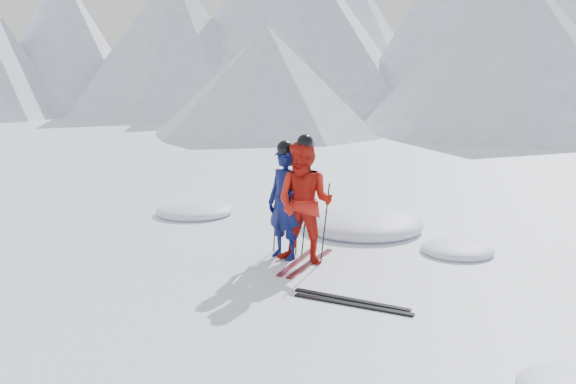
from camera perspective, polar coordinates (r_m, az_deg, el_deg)
The scene contains 12 objects.
ground at distance 9.56m, azimuth 5.71°, elevation -7.87°, with size 160.00×160.00×0.00m, color white.
skier_blue at distance 10.22m, azimuth -0.31°, elevation -1.06°, with size 0.69×0.45×1.90m, color #0C1348.
skier_red at distance 9.93m, azimuth 1.58°, elevation -1.03°, with size 0.99×0.77×2.03m, color red.
pole_blue_left at distance 10.57m, azimuth -1.23°, elevation -2.41°, with size 0.02×0.02×1.26m, color black.
pole_blue_right at distance 10.36m, azimuth 1.61°, elevation -2.68°, with size 0.02×0.02×1.26m, color black.
pole_red_left at distance 10.36m, azimuth 0.87°, elevation -2.43°, with size 0.02×0.02×1.35m, color black.
pole_red_right at distance 9.98m, azimuth 3.49°, elevation -2.97°, with size 0.02×0.02×1.35m, color black.
ski_worn_left at distance 10.24m, azimuth 0.97°, elevation -6.43°, with size 0.09×1.70×0.03m, color black.
ski_worn_right at distance 10.12m, azimuth 2.13°, elevation -6.65°, with size 0.09×1.70×0.03m, color black.
ski_loose_a at distance 8.58m, azimuth 5.89°, elevation -9.99°, with size 0.09×1.70×0.03m, color black.
ski_loose_b at distance 8.41m, azimuth 6.04°, elevation -10.43°, with size 0.09×1.70×0.03m, color black.
snow_lumps at distance 12.20m, azimuth 4.12°, elevation -3.68°, with size 9.74×6.50×0.53m.
Camera 1 is at (4.10, -8.07, 3.07)m, focal length 38.00 mm.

